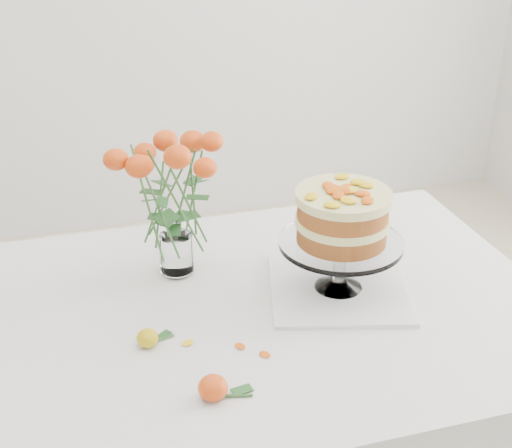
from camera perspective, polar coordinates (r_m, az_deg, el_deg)
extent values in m
cube|color=tan|center=(1.59, -1.87, -7.55)|extent=(1.40, 0.90, 0.04)
cylinder|color=tan|center=(2.28, 11.27, -7.68)|extent=(0.06, 0.06, 0.71)
cube|color=silver|center=(1.58, -1.89, -6.86)|extent=(1.42, 0.92, 0.01)
cube|color=silver|center=(2.01, -5.11, -2.28)|extent=(1.42, 0.01, 0.20)
cube|color=silver|center=(1.90, 19.44, -5.76)|extent=(0.01, 0.92, 0.20)
cube|color=white|center=(1.64, 6.57, -5.15)|extent=(0.37, 0.37, 0.01)
cylinder|color=white|center=(1.61, 6.70, -3.06)|extent=(0.03, 0.03, 0.09)
cylinder|color=white|center=(1.58, 6.80, -1.48)|extent=(0.28, 0.28, 0.01)
cylinder|color=#945621|center=(1.57, 6.85, -0.66)|extent=(0.22, 0.22, 0.04)
cylinder|color=#FFFBA4|center=(1.56, 6.90, 0.27)|extent=(0.23, 0.23, 0.02)
cylinder|color=#945621|center=(1.55, 6.96, 1.22)|extent=(0.22, 0.22, 0.04)
cylinder|color=#FFFBA4|center=(1.53, 7.02, 2.21)|extent=(0.24, 0.24, 0.02)
cylinder|color=white|center=(1.71, -6.30, -3.78)|extent=(0.06, 0.06, 0.01)
cylinder|color=white|center=(1.69, -6.39, -2.31)|extent=(0.08, 0.08, 0.09)
ellipsoid|color=gold|center=(1.47, -8.68, -9.01)|extent=(0.04, 0.04, 0.04)
cylinder|color=#306126|center=(1.49, -7.54, -9.17)|extent=(0.05, 0.02, 0.00)
ellipsoid|color=#C63C09|center=(1.33, -3.47, -12.94)|extent=(0.06, 0.06, 0.05)
cylinder|color=#306126|center=(1.34, -1.74, -13.60)|extent=(0.07, 0.02, 0.01)
ellipsoid|color=yellow|center=(1.47, -5.49, -9.46)|extent=(0.03, 0.02, 0.00)
ellipsoid|color=yellow|center=(1.46, -1.27, -9.75)|extent=(0.03, 0.02, 0.00)
ellipsoid|color=yellow|center=(1.44, 0.72, -10.40)|extent=(0.03, 0.02, 0.00)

